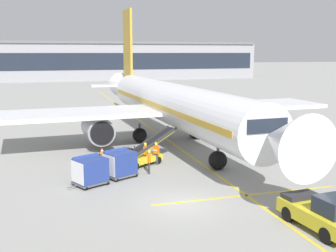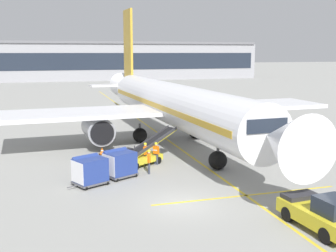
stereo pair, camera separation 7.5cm
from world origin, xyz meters
name	(u,v)px [view 1 (the left image)]	position (x,y,z in m)	size (l,w,h in m)	color
ground_plane	(181,204)	(0.00, 0.00, 0.00)	(600.00, 600.00, 0.00)	gray
parked_airplane	(171,104)	(4.27, 16.12, 3.64)	(31.51, 41.33, 13.88)	white
belt_loader	(143,154)	(-0.17, 8.92, 0.81)	(5.32, 3.92, 2.57)	gold
baggage_cart_lead	(120,163)	(-2.44, 6.16, 1.00)	(2.79, 2.32, 1.91)	#515156
baggage_cart_second	(90,170)	(-4.59, 4.99, 1.00)	(2.79, 2.32, 1.91)	#515156
pushback_tug	(323,213)	(5.53, -5.16, 0.83)	(2.50, 4.57, 1.83)	gold
ground_crew_by_loader	(156,152)	(0.80, 8.62, 1.00)	(0.43, 0.45, 1.74)	#333847
ground_crew_by_carts	(145,152)	(-0.01, 8.73, 1.00)	(0.38, 0.52, 1.74)	black
ground_crew_marshaller	(149,160)	(-0.30, 6.39, 1.00)	(0.33, 0.55, 1.74)	#333847
safety_cone_engine_keepout	(102,151)	(-2.76, 12.94, 0.30)	(0.54, 0.54, 0.61)	black
safety_cone_wingtip	(112,153)	(-2.03, 11.98, 0.32)	(0.58, 0.58, 0.66)	black
apron_guidance_line_lead_in	(172,143)	(4.21, 15.39, 0.00)	(0.20, 110.00, 0.01)	yellow
apron_guidance_line_stop_bar	(248,195)	(4.31, 0.29, 0.00)	(12.00, 0.20, 0.01)	yellow
terminal_building	(109,61)	(12.94, 113.12, 5.82)	(94.07, 17.71, 11.74)	#939399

